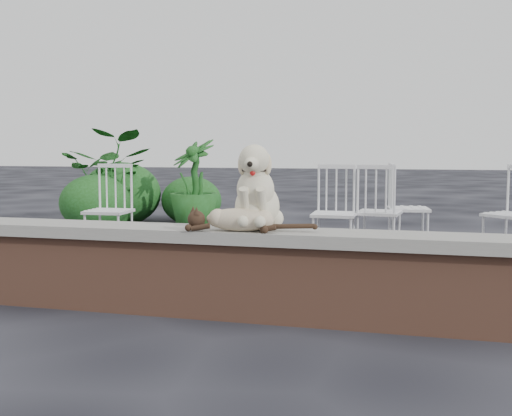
% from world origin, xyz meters
% --- Properties ---
extents(ground, '(60.00, 60.00, 0.00)m').
position_xyz_m(ground, '(0.00, 0.00, 0.00)').
color(ground, black).
rests_on(ground, ground).
extents(brick_wall, '(6.00, 0.30, 0.50)m').
position_xyz_m(brick_wall, '(0.00, 0.00, 0.25)').
color(brick_wall, brown).
rests_on(brick_wall, ground).
extents(capstone, '(6.20, 0.40, 0.08)m').
position_xyz_m(capstone, '(0.00, 0.00, 0.54)').
color(capstone, slate).
rests_on(capstone, brick_wall).
extents(dog, '(0.40, 0.51, 0.56)m').
position_xyz_m(dog, '(-0.07, 0.04, 0.86)').
color(dog, beige).
rests_on(dog, capstone).
extents(cat, '(0.99, 0.31, 0.17)m').
position_xyz_m(cat, '(-0.15, -0.11, 0.66)').
color(cat, tan).
rests_on(cat, capstone).
extents(chair_d, '(0.79, 0.79, 0.94)m').
position_xyz_m(chair_d, '(1.82, 2.63, 0.47)').
color(chair_d, white).
rests_on(chair_d, ground).
extents(chair_b, '(0.57, 0.57, 0.94)m').
position_xyz_m(chair_b, '(0.14, 2.25, 0.47)').
color(chair_b, white).
rests_on(chair_b, ground).
extents(chair_e, '(0.63, 0.63, 0.94)m').
position_xyz_m(chair_e, '(0.84, 3.01, 0.47)').
color(chair_e, white).
rests_on(chair_e, ground).
extents(chair_a, '(0.60, 0.60, 0.94)m').
position_xyz_m(chair_a, '(-2.16, 1.95, 0.47)').
color(chair_a, white).
rests_on(chair_a, ground).
extents(chair_c, '(0.62, 0.62, 0.94)m').
position_xyz_m(chair_c, '(0.55, 2.54, 0.47)').
color(chair_c, white).
rests_on(chair_c, ground).
extents(potted_plant_a, '(1.47, 1.36, 1.37)m').
position_xyz_m(potted_plant_a, '(-3.35, 4.22, 0.68)').
color(potted_plant_a, '#194313').
rests_on(potted_plant_a, ground).
extents(potted_plant_b, '(0.96, 0.96, 1.22)m').
position_xyz_m(potted_plant_b, '(-2.02, 4.09, 0.61)').
color(potted_plant_b, '#194313').
rests_on(potted_plant_b, ground).
extents(shrubbery, '(2.07, 1.90, 0.95)m').
position_xyz_m(shrubbery, '(-3.15, 4.46, 0.38)').
color(shrubbery, '#194313').
rests_on(shrubbery, ground).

